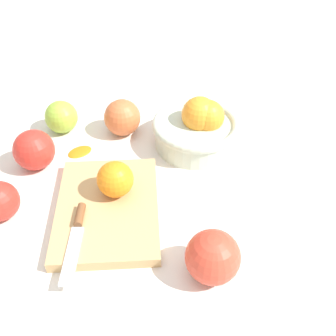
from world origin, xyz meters
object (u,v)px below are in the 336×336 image
(apple_front_left, at_px, (122,117))
(knife, at_px, (77,231))
(cutting_board, at_px, (107,209))
(orange_on_board, at_px, (115,179))
(apple_front_left_2, at_px, (61,117))
(apple_front_center, at_px, (34,150))
(bowl, at_px, (198,127))
(apple_back_right, at_px, (213,257))

(apple_front_left, bearing_deg, knife, 0.46)
(cutting_board, height_order, orange_on_board, orange_on_board)
(orange_on_board, xyz_separation_m, apple_front_left, (-0.21, -0.04, -0.01))
(apple_front_left_2, bearing_deg, apple_front_center, -3.54)
(bowl, distance_m, cutting_board, 0.26)
(knife, bearing_deg, apple_back_right, 83.18)
(apple_front_center, distance_m, apple_back_right, 0.41)
(cutting_board, height_order, apple_front_left_2, apple_front_left_2)
(orange_on_board, xyz_separation_m, apple_front_center, (-0.07, -0.18, -0.01))
(orange_on_board, distance_m, apple_front_left, 0.21)
(knife, relative_size, apple_front_left, 1.97)
(orange_on_board, bearing_deg, apple_front_left_2, -137.64)
(apple_front_center, xyz_separation_m, apple_back_right, (0.20, 0.36, 0.00))
(apple_front_center, bearing_deg, apple_front_left_2, 176.46)
(bowl, distance_m, apple_front_left, 0.17)
(apple_front_center, bearing_deg, apple_front_left, 134.52)
(bowl, xyz_separation_m, apple_front_center, (0.13, -0.31, -0.00))
(apple_front_left_2, bearing_deg, bowl, 90.32)
(apple_front_center, bearing_deg, apple_back_right, 61.75)
(cutting_board, xyz_separation_m, apple_front_left_2, (-0.22, -0.16, 0.03))
(orange_on_board, height_order, knife, orange_on_board)
(bowl, height_order, apple_front_left_2, bowl)
(orange_on_board, relative_size, apple_back_right, 0.78)
(apple_front_center, bearing_deg, cutting_board, 59.95)
(bowl, height_order, apple_front_center, bowl)
(cutting_board, xyz_separation_m, orange_on_board, (-0.03, 0.01, 0.04))
(bowl, bearing_deg, orange_on_board, -32.63)
(cutting_board, distance_m, apple_back_right, 0.22)
(cutting_board, xyz_separation_m, apple_back_right, (0.10, 0.19, 0.03))
(cutting_board, distance_m, apple_front_left, 0.24)
(knife, relative_size, apple_front_center, 1.94)
(apple_front_left, distance_m, apple_front_left_2, 0.13)
(bowl, xyz_separation_m, orange_on_board, (0.19, -0.12, 0.01))
(knife, height_order, apple_back_right, apple_back_right)
(bowl, relative_size, knife, 1.18)
(bowl, distance_m, apple_front_left_2, 0.30)
(apple_front_left_2, bearing_deg, apple_front_left, 96.21)
(orange_on_board, height_order, apple_front_left_2, orange_on_board)
(bowl, height_order, apple_front_left, bowl)
(orange_on_board, bearing_deg, cutting_board, -17.08)
(orange_on_board, xyz_separation_m, knife, (0.10, -0.04, -0.03))
(cutting_board, xyz_separation_m, knife, (0.07, -0.03, 0.01))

